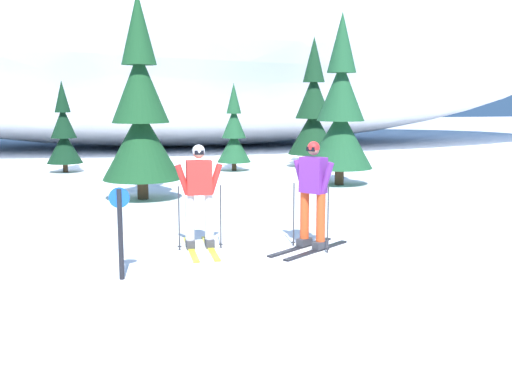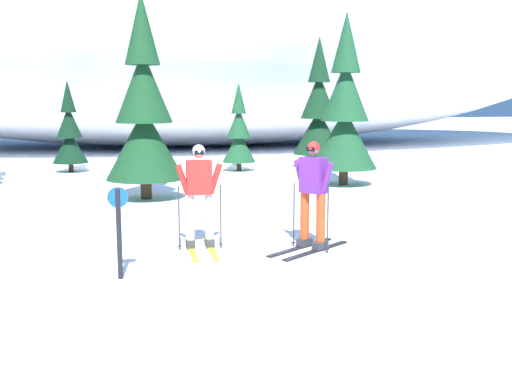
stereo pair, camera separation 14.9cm
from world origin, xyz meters
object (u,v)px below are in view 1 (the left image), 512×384
pine_tree_far_right (313,113)px  skier_purple_jacket (313,193)px  pine_tree_left (64,134)px  trail_marker_post (120,227)px  pine_tree_right (341,114)px  skier_red_jacket (199,195)px  pine_tree_center_left (141,114)px  pine_tree_center_right (234,134)px

pine_tree_far_right → skier_purple_jacket: bearing=-109.4°
pine_tree_left → trail_marker_post: bearing=-83.3°
pine_tree_right → pine_tree_far_right: pine_tree_right is taller
pine_tree_far_right → skier_red_jacket: bearing=-118.1°
skier_purple_jacket → pine_tree_center_left: pine_tree_center_left is taller
pine_tree_center_right → pine_tree_right: pine_tree_right is taller
skier_purple_jacket → pine_tree_left: size_ratio=0.58×
pine_tree_left → pine_tree_center_left: 6.56m
pine_tree_left → pine_tree_far_right: size_ratio=0.66×
skier_purple_jacket → pine_tree_center_right: (0.98, 10.84, 0.31)m
skier_red_jacket → skier_purple_jacket: bearing=-14.8°
pine_tree_right → pine_tree_far_right: bearing=80.3°
pine_tree_center_right → pine_tree_right: (2.24, -4.01, 0.78)m
pine_tree_right → trail_marker_post: (-6.34, -7.80, -1.29)m
pine_tree_far_right → trail_marker_post: (-7.11, -12.29, -1.20)m
skier_red_jacket → trail_marker_post: 1.96m
pine_tree_center_right → trail_marker_post: size_ratio=2.32×
pine_tree_left → trail_marker_post: size_ratio=2.38×
pine_tree_center_right → skier_red_jacket: bearing=-105.0°
skier_red_jacket → pine_tree_center_left: bearing=96.7°
pine_tree_left → pine_tree_center_left: pine_tree_center_left is taller
skier_purple_jacket → pine_tree_center_left: bearing=113.0°
pine_tree_right → pine_tree_far_right: size_ratio=1.05×
skier_purple_jacket → pine_tree_far_right: size_ratio=0.39×
pine_tree_right → pine_tree_far_right: (0.77, 4.49, -0.09)m
pine_tree_left → pine_tree_center_left: (2.19, -6.13, 0.81)m
skier_purple_jacket → pine_tree_center_right: bearing=84.8°
pine_tree_center_left → skier_purple_jacket: bearing=-67.0°
skier_red_jacket → pine_tree_far_right: (5.80, 10.84, 1.03)m
skier_purple_jacket → pine_tree_right: pine_tree_right is taller
pine_tree_center_left → pine_tree_far_right: pine_tree_center_left is taller
skier_purple_jacket → trail_marker_post: skier_purple_jacket is taller
skier_red_jacket → pine_tree_center_left: pine_tree_center_left is taller
pine_tree_left → pine_tree_center_left: bearing=-70.3°
pine_tree_center_left → trail_marker_post: (-0.70, -6.65, -1.35)m
skier_red_jacket → pine_tree_center_right: size_ratio=0.58×
pine_tree_center_right → pine_tree_left: bearing=170.2°
pine_tree_center_left → skier_red_jacket: bearing=-83.3°
pine_tree_left → pine_tree_right: size_ratio=0.63×
pine_tree_right → pine_tree_far_right: 4.56m
pine_tree_center_right → pine_tree_right: 4.66m
pine_tree_center_right → pine_tree_far_right: pine_tree_far_right is taller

